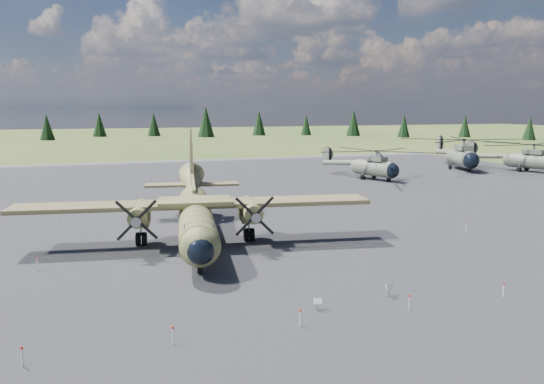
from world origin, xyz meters
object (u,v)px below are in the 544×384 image
object	(u,v)px
transport_plane	(195,210)
helicopter_near	(374,159)
helicopter_mid	(462,148)
helicopter_far	(531,152)

from	to	relation	value
transport_plane	helicopter_near	bearing A→B (deg)	50.33
transport_plane	helicopter_mid	bearing A→B (deg)	42.11
transport_plane	helicopter_far	xyz separation A→B (m)	(59.93, 27.10, 0.74)
helicopter_mid	transport_plane	bearing A→B (deg)	-128.96
helicopter_far	helicopter_near	bearing A→B (deg)	159.33
helicopter_mid	helicopter_far	size ratio (longest dim) A/B	1.13
helicopter_near	helicopter_mid	world-z (taller)	helicopter_mid
transport_plane	helicopter_near	xyz separation A→B (m)	(31.25, 27.12, 0.54)
helicopter_mid	helicopter_far	xyz separation A→B (m)	(8.69, -5.82, -0.47)
helicopter_near	helicopter_far	distance (m)	28.68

